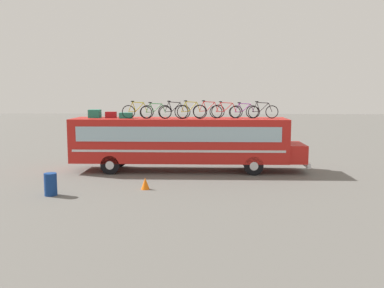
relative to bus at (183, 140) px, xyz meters
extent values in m
plane|color=#605E59|center=(-0.20, 0.00, -1.68)|extent=(120.00, 120.00, 0.00)
cube|color=red|center=(-0.20, 0.00, 0.04)|extent=(11.50, 2.47, 2.31)
cube|color=red|center=(6.03, 0.00, -0.63)|extent=(0.95, 2.28, 0.96)
cube|color=#99B7C6|center=(-0.20, -1.25, 0.45)|extent=(10.58, 0.04, 0.77)
cube|color=#99B7C6|center=(-0.20, 1.25, 0.45)|extent=(10.58, 0.04, 0.77)
cube|color=silver|center=(-0.20, -1.26, -0.42)|extent=(11.04, 0.03, 0.12)
cube|color=silver|center=(-0.20, 1.26, -0.42)|extent=(11.04, 0.03, 0.12)
cube|color=silver|center=(6.56, 0.00, -1.19)|extent=(0.16, 2.35, 0.24)
cylinder|color=black|center=(3.71, -1.10, -1.19)|extent=(0.99, 0.28, 0.99)
cylinder|color=silver|center=(3.71, -1.10, -1.19)|extent=(0.44, 0.30, 0.44)
cylinder|color=black|center=(3.71, 1.10, -1.19)|extent=(0.99, 0.28, 0.99)
cylinder|color=silver|center=(3.71, 1.10, -1.19)|extent=(0.44, 0.30, 0.44)
cylinder|color=black|center=(-3.76, -1.10, -1.19)|extent=(0.99, 0.28, 0.99)
cylinder|color=silver|center=(-3.76, -1.10, -1.19)|extent=(0.44, 0.30, 0.44)
cylinder|color=black|center=(-3.76, 1.10, -1.19)|extent=(0.99, 0.28, 0.99)
cylinder|color=silver|center=(-3.76, 1.10, -1.19)|extent=(0.44, 0.30, 0.44)
cube|color=#1E7F66|center=(-4.88, 0.27, 1.42)|extent=(0.61, 0.56, 0.44)
cube|color=maroon|center=(-3.96, 0.19, 1.36)|extent=(0.58, 0.34, 0.34)
cube|color=#1E7F66|center=(-3.07, -0.13, 1.35)|extent=(0.69, 0.38, 0.30)
torus|color=black|center=(-2.90, -0.30, 1.55)|extent=(0.71, 0.04, 0.71)
torus|color=black|center=(-1.90, -0.30, 1.55)|extent=(0.71, 0.04, 0.71)
cylinder|color=#B2B20C|center=(-2.60, -0.30, 1.82)|extent=(0.19, 0.04, 0.51)
cylinder|color=#B2B20C|center=(-2.30, -0.30, 1.80)|extent=(0.46, 0.04, 0.49)
cylinder|color=#B2B20C|center=(-2.38, -0.30, 2.05)|extent=(0.60, 0.04, 0.07)
cylinder|color=#B2B20C|center=(-2.71, -0.30, 1.56)|extent=(0.38, 0.03, 0.05)
cylinder|color=#B2B20C|center=(-2.79, -0.30, 1.81)|extent=(0.25, 0.03, 0.53)
cylinder|color=#B2B20C|center=(-1.99, -0.30, 1.79)|extent=(0.21, 0.03, 0.49)
cylinder|color=silver|center=(-2.08, -0.30, 2.09)|extent=(0.03, 0.44, 0.03)
ellipsoid|color=black|center=(-2.68, -0.30, 2.11)|extent=(0.20, 0.08, 0.06)
torus|color=black|center=(-1.96, -0.31, 1.53)|extent=(0.66, 0.04, 0.66)
torus|color=black|center=(-0.92, -0.31, 1.53)|extent=(0.66, 0.04, 0.66)
cylinder|color=green|center=(-1.65, -0.31, 1.78)|extent=(0.20, 0.04, 0.47)
cylinder|color=green|center=(-1.34, -0.31, 1.76)|extent=(0.48, 0.04, 0.45)
cylinder|color=green|center=(-1.42, -0.31, 1.99)|extent=(0.63, 0.04, 0.07)
cylinder|color=green|center=(-1.76, -0.31, 1.54)|extent=(0.40, 0.03, 0.05)
cylinder|color=green|center=(-1.85, -0.31, 1.77)|extent=(0.26, 0.03, 0.49)
cylinder|color=green|center=(-1.01, -0.31, 1.75)|extent=(0.22, 0.03, 0.46)
cylinder|color=silver|center=(-1.11, -0.31, 2.02)|extent=(0.03, 0.44, 0.03)
ellipsoid|color=black|center=(-1.73, -0.31, 2.05)|extent=(0.20, 0.08, 0.06)
torus|color=black|center=(-0.95, -0.29, 1.56)|extent=(0.72, 0.04, 0.72)
torus|color=black|center=(0.05, -0.29, 1.56)|extent=(0.72, 0.04, 0.72)
cylinder|color=black|center=(-0.65, -0.29, 1.83)|extent=(0.19, 0.04, 0.51)
cylinder|color=black|center=(-0.35, -0.29, 1.81)|extent=(0.47, 0.04, 0.49)
cylinder|color=black|center=(-0.43, -0.29, 2.06)|extent=(0.60, 0.04, 0.07)
cylinder|color=black|center=(-0.76, -0.29, 1.57)|extent=(0.38, 0.03, 0.05)
cylinder|color=black|center=(-0.84, -0.29, 1.82)|extent=(0.25, 0.03, 0.53)
cylinder|color=black|center=(-0.04, -0.29, 1.80)|extent=(0.21, 0.03, 0.50)
cylinder|color=silver|center=(-0.13, -0.29, 2.09)|extent=(0.03, 0.44, 0.03)
ellipsoid|color=black|center=(-0.73, -0.29, 2.12)|extent=(0.20, 0.08, 0.06)
torus|color=black|center=(-0.06, -0.43, 1.56)|extent=(0.73, 0.04, 0.73)
torus|color=black|center=(0.93, -0.43, 1.56)|extent=(0.73, 0.04, 0.73)
cylinder|color=#B2B20C|center=(0.23, -0.43, 1.84)|extent=(0.19, 0.04, 0.53)
cylinder|color=#B2B20C|center=(0.53, -0.43, 1.82)|extent=(0.46, 0.04, 0.50)
cylinder|color=#B2B20C|center=(0.45, -0.43, 2.08)|extent=(0.59, 0.04, 0.07)
cylinder|color=#B2B20C|center=(0.13, -0.43, 1.57)|extent=(0.38, 0.03, 0.05)
cylinder|color=#B2B20C|center=(0.05, -0.43, 1.83)|extent=(0.24, 0.03, 0.55)
cylinder|color=#B2B20C|center=(0.84, -0.43, 1.81)|extent=(0.21, 0.03, 0.51)
cylinder|color=silver|center=(0.75, -0.43, 2.11)|extent=(0.03, 0.44, 0.03)
ellipsoid|color=black|center=(0.16, -0.43, 2.14)|extent=(0.20, 0.08, 0.06)
torus|color=black|center=(0.88, 0.31, 1.56)|extent=(0.72, 0.04, 0.72)
torus|color=black|center=(1.89, 0.31, 1.56)|extent=(0.72, 0.04, 0.72)
cylinder|color=red|center=(1.18, 0.31, 1.83)|extent=(0.20, 0.04, 0.52)
cylinder|color=red|center=(1.48, 0.31, 1.82)|extent=(0.47, 0.04, 0.50)
cylinder|color=red|center=(1.40, 0.31, 2.07)|extent=(0.61, 0.04, 0.07)
cylinder|color=red|center=(1.07, 0.31, 1.57)|extent=(0.39, 0.03, 0.05)
cylinder|color=red|center=(0.99, 0.31, 1.82)|extent=(0.25, 0.03, 0.54)
cylinder|color=red|center=(1.80, 0.31, 1.81)|extent=(0.21, 0.03, 0.50)
cylinder|color=silver|center=(1.70, 0.31, 2.10)|extent=(0.03, 0.44, 0.03)
ellipsoid|color=black|center=(1.10, 0.31, 2.13)|extent=(0.20, 0.08, 0.06)
torus|color=black|center=(1.78, 0.14, 1.54)|extent=(0.69, 0.04, 0.69)
torus|color=black|center=(2.87, 0.14, 1.54)|extent=(0.69, 0.04, 0.69)
cylinder|color=red|center=(2.10, 0.14, 1.80)|extent=(0.21, 0.04, 0.49)
cylinder|color=red|center=(2.43, 0.14, 1.78)|extent=(0.50, 0.04, 0.47)
cylinder|color=red|center=(2.34, 0.14, 2.02)|extent=(0.66, 0.04, 0.07)
cylinder|color=red|center=(1.98, 0.14, 1.55)|extent=(0.42, 0.03, 0.05)
cylinder|color=red|center=(1.90, 0.14, 1.79)|extent=(0.27, 0.03, 0.51)
cylinder|color=red|center=(2.77, 0.14, 1.77)|extent=(0.23, 0.03, 0.48)
cylinder|color=silver|center=(2.67, 0.14, 2.06)|extent=(0.03, 0.44, 0.03)
ellipsoid|color=black|center=(2.02, 0.14, 2.08)|extent=(0.20, 0.08, 0.06)
torus|color=black|center=(2.80, 0.29, 1.52)|extent=(0.65, 0.04, 0.65)
torus|color=black|center=(3.83, 0.29, 1.52)|extent=(0.65, 0.04, 0.65)
cylinder|color=purple|center=(3.11, 0.29, 1.76)|extent=(0.20, 0.04, 0.46)
cylinder|color=purple|center=(3.42, 0.29, 1.75)|extent=(0.48, 0.04, 0.44)
cylinder|color=purple|center=(3.34, 0.29, 1.97)|extent=(0.62, 0.04, 0.07)
cylinder|color=purple|center=(3.00, 0.29, 1.53)|extent=(0.39, 0.03, 0.05)
cylinder|color=purple|center=(2.91, 0.29, 1.75)|extent=(0.25, 0.03, 0.48)
cylinder|color=purple|center=(3.74, 0.29, 1.74)|extent=(0.22, 0.03, 0.45)
cylinder|color=silver|center=(3.65, 0.29, 2.01)|extent=(0.03, 0.44, 0.03)
ellipsoid|color=black|center=(3.03, 0.29, 2.03)|extent=(0.20, 0.08, 0.06)
torus|color=black|center=(3.73, 0.12, 1.54)|extent=(0.69, 0.04, 0.69)
torus|color=black|center=(4.78, 0.12, 1.54)|extent=(0.69, 0.04, 0.69)
cylinder|color=black|center=(4.04, 0.12, 1.81)|extent=(0.20, 0.04, 0.50)
cylinder|color=black|center=(4.36, 0.12, 1.79)|extent=(0.49, 0.04, 0.48)
cylinder|color=black|center=(4.27, 0.12, 2.03)|extent=(0.63, 0.04, 0.07)
cylinder|color=black|center=(3.93, 0.12, 1.55)|extent=(0.40, 0.03, 0.05)
cylinder|color=black|center=(3.84, 0.12, 1.80)|extent=(0.26, 0.03, 0.52)
cylinder|color=black|center=(4.68, 0.12, 1.78)|extent=(0.22, 0.03, 0.48)
cylinder|color=silver|center=(4.59, 0.12, 2.06)|extent=(0.03, 0.44, 0.03)
ellipsoid|color=black|center=(3.96, 0.12, 2.09)|extent=(0.20, 0.08, 0.06)
cylinder|color=navy|center=(-5.21, -5.63, -1.21)|extent=(0.52, 0.52, 0.94)
cone|color=orange|center=(-1.44, -4.41, -1.42)|extent=(0.38, 0.38, 0.52)
camera|label=1|loc=(1.24, -22.23, 2.59)|focal=38.66mm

